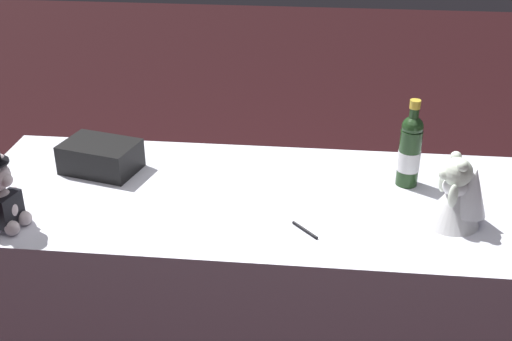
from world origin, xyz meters
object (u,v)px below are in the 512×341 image
Objects in this scene: teddy_bear_groom at (0,195)px; signing_pen at (304,229)px; teddy_bear_bride at (459,195)px; gift_case_black at (101,157)px; champagne_bottle at (410,150)px.

teddy_bear_groom is 2.96× the size of signing_pen.
teddy_bear_bride is 2.46× the size of signing_pen.
teddy_bear_bride reaches higher than signing_pen.
gift_case_black is at bearing 66.57° from teddy_bear_groom.
teddy_bear_groom is 0.94× the size of gift_case_black.
teddy_bear_bride reaches higher than gift_case_black.
champagne_bottle is 0.53m from signing_pen.
champagne_bottle reaches higher than teddy_bear_bride.
teddy_bear_bride is at bearing 12.05° from signing_pen.
teddy_bear_groom reaches higher than teddy_bear_bride.
teddy_bear_bride is at bearing -61.96° from champagne_bottle.
champagne_bottle is (-0.14, 0.25, 0.03)m from teddy_bear_bride.
gift_case_black is (-1.28, 0.25, -0.05)m from teddy_bear_bride.
gift_case_black is at bearing 169.19° from teddy_bear_bride.
teddy_bear_bride is (1.47, 0.19, -0.02)m from teddy_bear_groom.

